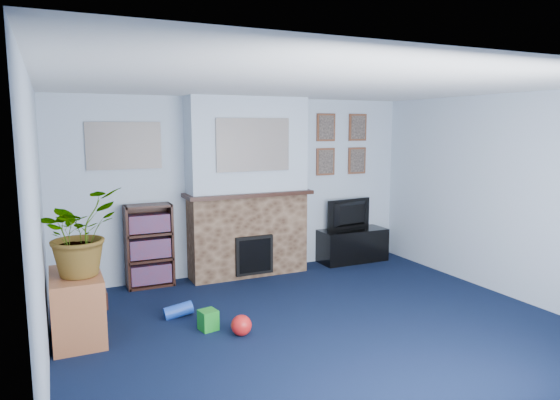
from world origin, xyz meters
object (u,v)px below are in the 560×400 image
tv_stand (352,246)px  television (352,214)px  sideboard (77,303)px  bookshelf (149,247)px

tv_stand → television: size_ratio=1.32×
tv_stand → sideboard: (-3.91, -1.25, 0.12)m
television → sideboard: television is taller
tv_stand → bookshelf: 3.00m
bookshelf → television: bearing=-1.1°
bookshelf → tv_stand: bearing=-1.5°
bookshelf → sideboard: bookshelf is taller
tv_stand → television: television is taller
television → bookshelf: (-2.99, 0.06, -0.21)m
bookshelf → sideboard: size_ratio=1.28×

